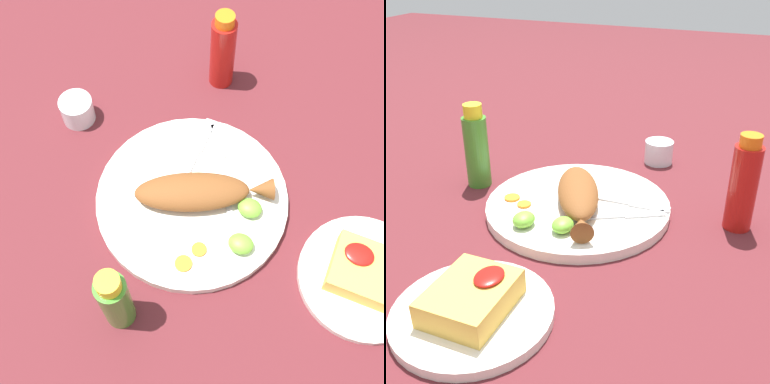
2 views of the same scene
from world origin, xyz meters
TOP-DOWN VIEW (x-y plane):
  - ground_plane at (0.00, 0.00)m, footprint 4.00×4.00m
  - main_plate at (0.00, 0.00)m, footprint 0.32×0.32m
  - fried_fish at (-0.01, -0.00)m, footprint 0.23×0.15m
  - fork_near at (0.03, -0.08)m, footprint 0.02×0.19m
  - fork_far at (-0.02, -0.08)m, footprint 0.10×0.17m
  - carrot_slice_near at (-0.03, 0.11)m, footprint 0.03×0.03m
  - carrot_slice_mid at (-0.05, 0.08)m, footprint 0.02×0.02m
  - lime_wedge_main at (-0.11, 0.05)m, footprint 0.04×0.04m
  - lime_wedge_side at (-0.10, -0.01)m, footprint 0.04×0.03m
  - hot_sauce_bottle_red at (0.05, -0.27)m, footprint 0.05×0.05m
  - hot_sauce_bottle_green at (0.03, 0.22)m, footprint 0.05×0.05m
  - salt_cup at (0.26, -0.08)m, footprint 0.06×0.06m
  - side_plate_fries at (-0.30, 0.02)m, footprint 0.21×0.21m
  - fries_pile at (-0.30, 0.02)m, footprint 0.11×0.09m

SIDE VIEW (x-z plane):
  - ground_plane at x=0.00m, z-range 0.00..0.00m
  - side_plate_fries at x=-0.30m, z-range 0.00..0.01m
  - main_plate at x=0.00m, z-range 0.00..0.02m
  - fork_near at x=0.03m, z-range 0.02..0.02m
  - fork_far at x=-0.02m, z-range 0.02..0.02m
  - carrot_slice_near at x=-0.03m, z-range 0.02..0.02m
  - carrot_slice_mid at x=-0.05m, z-range 0.02..0.02m
  - salt_cup at x=0.26m, z-range 0.00..0.05m
  - lime_wedge_side at x=-0.10m, z-range 0.02..0.04m
  - lime_wedge_main at x=-0.11m, z-range 0.02..0.04m
  - fries_pile at x=-0.30m, z-range 0.01..0.05m
  - fried_fish at x=-0.01m, z-range 0.02..0.06m
  - hot_sauce_bottle_green at x=0.03m, z-range -0.01..0.16m
  - hot_sauce_bottle_red at x=0.05m, z-range 0.00..0.16m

